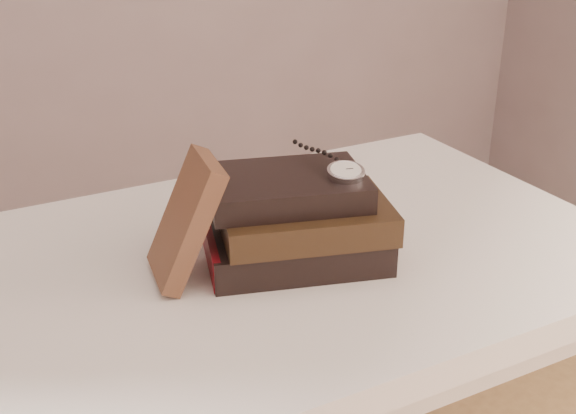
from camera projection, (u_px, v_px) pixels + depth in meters
table at (255, 315)px, 1.01m from camera, size 1.00×0.60×0.75m
book_stack at (296, 221)px, 0.95m from camera, size 0.26×0.22×0.11m
journal at (186, 220)px, 0.89m from camera, size 0.10×0.11×0.16m
pocket_watch at (343, 170)px, 0.92m from camera, size 0.06×0.15×0.02m
eyeglasses at (225, 194)px, 1.00m from camera, size 0.12×0.13×0.05m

